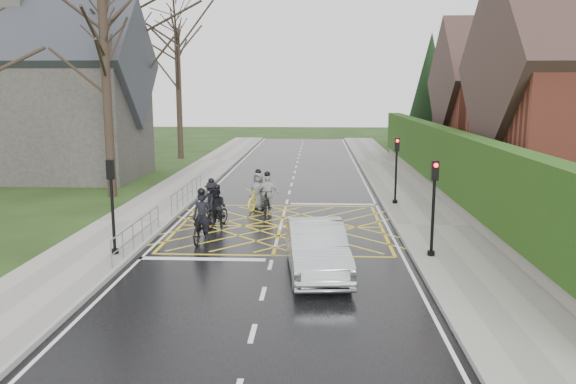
# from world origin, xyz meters

# --- Properties ---
(ground) EXTENTS (120.00, 120.00, 0.00)m
(ground) POSITION_xyz_m (0.00, 0.00, 0.00)
(ground) COLOR black
(ground) RESTS_ON ground
(road) EXTENTS (9.00, 80.00, 0.01)m
(road) POSITION_xyz_m (0.00, 0.00, 0.01)
(road) COLOR black
(road) RESTS_ON ground
(sidewalk_right) EXTENTS (3.00, 80.00, 0.15)m
(sidewalk_right) POSITION_xyz_m (6.00, 0.00, 0.07)
(sidewalk_right) COLOR gray
(sidewalk_right) RESTS_ON ground
(sidewalk_left) EXTENTS (3.00, 80.00, 0.15)m
(sidewalk_left) POSITION_xyz_m (-6.00, 0.00, 0.07)
(sidewalk_left) COLOR gray
(sidewalk_left) RESTS_ON ground
(stone_wall) EXTENTS (0.50, 38.00, 0.70)m
(stone_wall) POSITION_xyz_m (7.75, 6.00, 0.35)
(stone_wall) COLOR slate
(stone_wall) RESTS_ON ground
(hedge) EXTENTS (0.90, 38.00, 2.80)m
(hedge) POSITION_xyz_m (7.75, 6.00, 2.10)
(hedge) COLOR #1C3E11
(hedge) RESTS_ON stone_wall
(house_far) EXTENTS (9.80, 8.80, 10.30)m
(house_far) POSITION_xyz_m (14.75, 18.00, 4.36)
(house_far) COLOR brown
(house_far) RESTS_ON ground
(conifer) EXTENTS (4.60, 4.60, 10.00)m
(conifer) POSITION_xyz_m (10.75, 26.00, 4.99)
(conifer) COLOR black
(conifer) RESTS_ON ground
(church) EXTENTS (8.80, 7.80, 11.00)m
(church) POSITION_xyz_m (-13.54, 12.00, 4.93)
(church) COLOR #2D2B28
(church) RESTS_ON ground
(tree_near) EXTENTS (9.24, 9.24, 11.44)m
(tree_near) POSITION_xyz_m (-9.00, 6.00, 7.91)
(tree_near) COLOR black
(tree_near) RESTS_ON ground
(tree_mid) EXTENTS (10.08, 10.08, 12.48)m
(tree_mid) POSITION_xyz_m (-10.00, 14.00, 8.63)
(tree_mid) COLOR black
(tree_mid) RESTS_ON ground
(tree_far) EXTENTS (8.40, 8.40, 10.40)m
(tree_far) POSITION_xyz_m (-9.30, 22.00, 7.19)
(tree_far) COLOR black
(tree_far) RESTS_ON ground
(railing_south) EXTENTS (0.05, 5.04, 1.03)m
(railing_south) POSITION_xyz_m (-4.65, -3.50, 0.78)
(railing_south) COLOR slate
(railing_south) RESTS_ON ground
(railing_north) EXTENTS (0.05, 6.04, 1.03)m
(railing_north) POSITION_xyz_m (-4.65, 4.00, 0.79)
(railing_north) COLOR slate
(railing_north) RESTS_ON ground
(traffic_light_ne) EXTENTS (0.24, 0.31, 3.21)m
(traffic_light_ne) POSITION_xyz_m (5.10, 4.20, 1.66)
(traffic_light_ne) COLOR black
(traffic_light_ne) RESTS_ON ground
(traffic_light_se) EXTENTS (0.24, 0.31, 3.21)m
(traffic_light_se) POSITION_xyz_m (5.10, -4.20, 1.66)
(traffic_light_se) COLOR black
(traffic_light_se) RESTS_ON ground
(traffic_light_sw) EXTENTS (0.24, 0.31, 3.21)m
(traffic_light_sw) POSITION_xyz_m (-5.10, -4.50, 1.66)
(traffic_light_sw) COLOR black
(traffic_light_sw) RESTS_ON ground
(cyclist_rear) EXTENTS (0.80, 2.02, 1.94)m
(cyclist_rear) POSITION_xyz_m (-2.69, -2.30, 0.63)
(cyclist_rear) COLOR black
(cyclist_rear) RESTS_ON ground
(cyclist_back) EXTENTS (1.03, 1.77, 1.71)m
(cyclist_back) POSITION_xyz_m (-2.52, -0.10, 0.65)
(cyclist_back) COLOR black
(cyclist_back) RESTS_ON ground
(cyclist_mid) EXTENTS (1.28, 1.92, 1.77)m
(cyclist_mid) POSITION_xyz_m (-2.96, 1.05, 0.65)
(cyclist_mid) COLOR black
(cyclist_mid) RESTS_ON ground
(cyclist_front) EXTENTS (1.02, 1.88, 1.86)m
(cyclist_front) POSITION_xyz_m (-0.75, 2.49, 0.68)
(cyclist_front) COLOR black
(cyclist_front) RESTS_ON ground
(cyclist_lead) EXTENTS (1.29, 2.02, 1.85)m
(cyclist_lead) POSITION_xyz_m (-1.23, 3.24, 0.64)
(cyclist_lead) COLOR yellow
(cyclist_lead) RESTS_ON ground
(car) EXTENTS (2.10, 4.80, 1.53)m
(car) POSITION_xyz_m (1.43, -5.72, 0.77)
(car) COLOR #B7BBBF
(car) RESTS_ON ground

